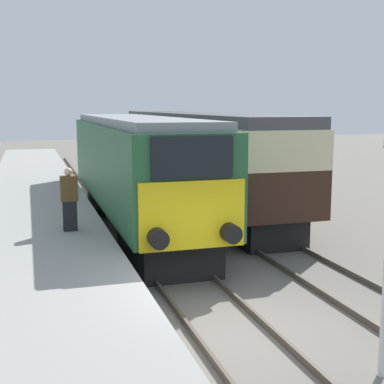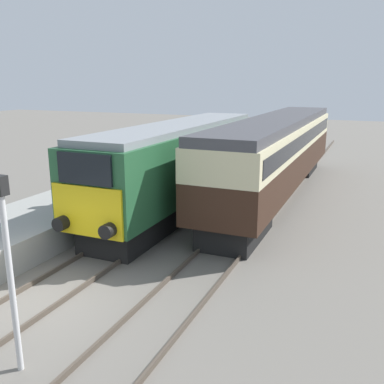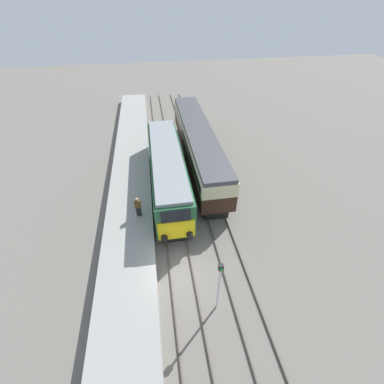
% 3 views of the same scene
% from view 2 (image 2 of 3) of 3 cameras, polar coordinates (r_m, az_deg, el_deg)
% --- Properties ---
extents(ground_plane, '(120.00, 120.00, 0.00)m').
position_cam_2_polar(ground_plane, '(12.26, -20.13, -13.49)').
color(ground_plane, slate).
extents(platform_left, '(3.50, 50.00, 0.99)m').
position_cam_2_polar(platform_left, '(19.84, -11.54, -0.61)').
color(platform_left, gray).
rests_on(platform_left, ground_plane).
extents(rails_near_track, '(1.51, 60.00, 0.14)m').
position_cam_2_polar(rails_near_track, '(15.85, -7.74, -5.94)').
color(rails_near_track, '#4C4238').
rests_on(rails_near_track, ground_plane).
extents(rails_far_track, '(1.50, 60.00, 0.14)m').
position_cam_2_polar(rails_far_track, '(14.49, 3.99, -7.85)').
color(rails_far_track, '#4C4238').
rests_on(rails_far_track, ground_plane).
extents(locomotive, '(2.70, 13.73, 3.85)m').
position_cam_2_polar(locomotive, '(18.74, -1.62, 3.96)').
color(locomotive, black).
rests_on(locomotive, ground_plane).
extents(passenger_carriage, '(2.75, 17.54, 3.91)m').
position_cam_2_polar(passenger_carriage, '(21.45, 11.34, 5.66)').
color(passenger_carriage, black).
rests_on(passenger_carriage, ground_plane).
extents(person_on_platform, '(0.44, 0.26, 1.66)m').
position_cam_2_polar(person_on_platform, '(16.81, -15.17, 1.07)').
color(person_on_platform, black).
rests_on(person_on_platform, platform_left).
extents(signal_post, '(0.24, 0.28, 3.96)m').
position_cam_2_polar(signal_post, '(8.75, -23.30, -8.33)').
color(signal_post, silver).
rests_on(signal_post, ground_plane).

